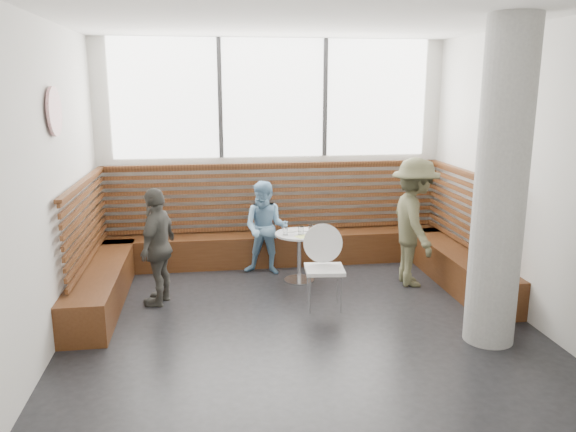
{
  "coord_description": "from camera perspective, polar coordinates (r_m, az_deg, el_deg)",
  "views": [
    {
      "loc": [
        -0.95,
        -5.6,
        2.56
      ],
      "look_at": [
        0.0,
        1.0,
        1.0
      ],
      "focal_mm": 35.0,
      "sensor_mm": 36.0,
      "label": 1
    }
  ],
  "objects": [
    {
      "name": "cafe_chair",
      "position": [
        6.58,
        3.6,
        -4.45
      ],
      "size": [
        0.46,
        0.45,
        0.97
      ],
      "rotation": [
        0.0,
        0.0,
        -0.09
      ],
      "color": "white",
      "rests_on": "ground"
    },
    {
      "name": "wall_art",
      "position": [
        6.19,
        -22.65,
        9.77
      ],
      "size": [
        0.03,
        0.5,
        0.5
      ],
      "primitive_type": "cylinder",
      "rotation": [
        0.0,
        1.57,
        0.0
      ],
      "color": "white",
      "rests_on": "room"
    },
    {
      "name": "plate_near",
      "position": [
        7.49,
        0.23,
        -1.45
      ],
      "size": [
        0.2,
        0.2,
        0.01
      ],
      "primitive_type": "cylinder",
      "color": "white",
      "rests_on": "cafe_table"
    },
    {
      "name": "room",
      "position": [
        5.76,
        1.42,
        3.6
      ],
      "size": [
        5.0,
        5.0,
        3.2
      ],
      "color": "silver",
      "rests_on": "ground"
    },
    {
      "name": "plate_far",
      "position": [
        7.54,
        1.84,
        -1.36
      ],
      "size": [
        0.2,
        0.2,
        0.01
      ],
      "primitive_type": "cylinder",
      "color": "white",
      "rests_on": "cafe_table"
    },
    {
      "name": "adult_man",
      "position": [
        7.41,
        12.69,
        -0.62
      ],
      "size": [
        0.69,
        1.11,
        1.67
      ],
      "primitive_type": "imported",
      "rotation": [
        0.0,
        0.0,
        1.51
      ],
      "color": "brown",
      "rests_on": "ground"
    },
    {
      "name": "cafe_table",
      "position": [
        7.43,
        1.15,
        -3.14
      ],
      "size": [
        0.64,
        0.64,
        0.66
      ],
      "color": "silver",
      "rests_on": "ground"
    },
    {
      "name": "glass_mid",
      "position": [
        7.28,
        1.32,
        -1.48
      ],
      "size": [
        0.07,
        0.07,
        0.11
      ],
      "primitive_type": "cylinder",
      "color": "white",
      "rests_on": "cafe_table"
    },
    {
      "name": "booth",
      "position": [
        7.74,
        -0.82,
        -2.99
      ],
      "size": [
        5.0,
        2.5,
        1.44
      ],
      "color": "#432410",
      "rests_on": "ground"
    },
    {
      "name": "menu_card",
      "position": [
        7.21,
        1.67,
        -2.09
      ],
      "size": [
        0.25,
        0.22,
        0.0
      ],
      "primitive_type": "cube",
      "rotation": [
        0.0,
        0.0,
        0.44
      ],
      "color": "#A5C64C",
      "rests_on": "cafe_table"
    },
    {
      "name": "child_back",
      "position": [
        7.69,
        -2.28,
        -1.24
      ],
      "size": [
        0.75,
        0.66,
        1.29
      ],
      "primitive_type": "imported",
      "rotation": [
        0.0,
        0.0,
        -0.31
      ],
      "color": "#78A9D0",
      "rests_on": "ground"
    },
    {
      "name": "glass_right",
      "position": [
        7.4,
        2.34,
        -1.3
      ],
      "size": [
        0.06,
        0.06,
        0.1
      ],
      "primitive_type": "cylinder",
      "color": "white",
      "rests_on": "cafe_table"
    },
    {
      "name": "concrete_column",
      "position": [
        5.81,
        20.8,
        2.8
      ],
      "size": [
        0.5,
        0.5,
        3.2
      ],
      "primitive_type": "cylinder",
      "color": "gray",
      "rests_on": "ground"
    },
    {
      "name": "child_left",
      "position": [
        6.79,
        -13.07,
        -3.03
      ],
      "size": [
        0.59,
        0.89,
        1.41
      ],
      "primitive_type": "imported",
      "rotation": [
        0.0,
        0.0,
        -1.9
      ],
      "color": "#4C4B45",
      "rests_on": "ground"
    },
    {
      "name": "glass_left",
      "position": [
        7.28,
        -0.26,
        -1.53
      ],
      "size": [
        0.07,
        0.07,
        0.1
      ],
      "primitive_type": "cylinder",
      "color": "white",
      "rests_on": "cafe_table"
    }
  ]
}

